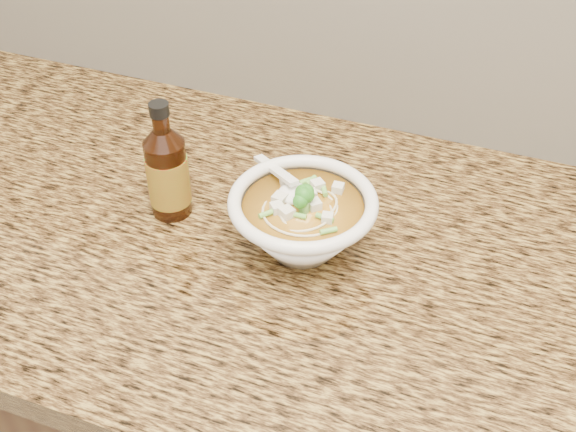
% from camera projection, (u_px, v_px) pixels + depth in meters
% --- Properties ---
extents(counter_slab, '(4.00, 0.68, 0.04)m').
position_uv_depth(counter_slab, '(451.00, 291.00, 0.92)').
color(counter_slab, '#A1803B').
rests_on(counter_slab, cabinet).
extents(soup_bowl, '(0.19, 0.19, 0.11)m').
position_uv_depth(soup_bowl, '(303.00, 222.00, 0.92)').
color(soup_bowl, white).
rests_on(soup_bowl, counter_slab).
extents(hot_sauce_bottle, '(0.07, 0.07, 0.17)m').
position_uv_depth(hot_sauce_bottle, '(168.00, 173.00, 0.97)').
color(hot_sauce_bottle, '#361607').
rests_on(hot_sauce_bottle, counter_slab).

